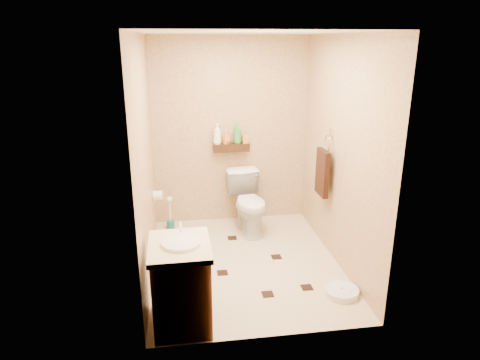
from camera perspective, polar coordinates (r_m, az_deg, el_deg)
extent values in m
plane|color=#C8B692|center=(4.79, 0.71, -10.95)|extent=(2.50, 2.50, 0.00)
cube|color=tan|center=(5.54, -1.28, 6.38)|extent=(2.00, 0.04, 2.40)
cube|color=tan|center=(3.17, 4.35, -2.83)|extent=(2.00, 0.04, 2.40)
cube|color=tan|center=(4.30, -12.51, 2.46)|extent=(0.04, 2.50, 2.40)
cube|color=tan|center=(4.60, 13.19, 3.43)|extent=(0.04, 2.50, 2.40)
cube|color=silver|center=(4.19, 0.85, 19.09)|extent=(2.00, 2.50, 0.02)
cube|color=#35210E|center=(5.51, -1.16, 4.38)|extent=(0.46, 0.14, 0.10)
cube|color=black|center=(4.60, -2.36, -12.25)|extent=(0.11, 0.11, 0.01)
cube|color=black|center=(4.92, 4.87, -10.17)|extent=(0.11, 0.11, 0.01)
cube|color=black|center=(4.27, 3.72, -14.95)|extent=(0.11, 0.11, 0.01)
cube|color=black|center=(5.19, -6.79, -8.64)|extent=(0.11, 0.11, 0.01)
cube|color=black|center=(4.41, 8.90, -13.96)|extent=(0.11, 0.11, 0.01)
cube|color=black|center=(5.33, -1.06, -7.73)|extent=(0.11, 0.11, 0.01)
imported|color=white|center=(5.41, 1.21, -3.05)|extent=(0.52, 0.79, 0.75)
cube|color=brown|center=(3.75, -7.83, -13.89)|extent=(0.48, 0.58, 0.70)
cube|color=#F7F1B2|center=(3.57, -8.09, -8.79)|extent=(0.51, 0.62, 0.05)
cylinder|color=white|center=(3.56, -7.81, -8.38)|extent=(0.32, 0.32, 0.05)
cylinder|color=silver|center=(3.71, -7.90, -6.21)|extent=(0.03, 0.03, 0.11)
cylinder|color=white|center=(4.36, 13.39, -14.27)|extent=(0.34, 0.34, 0.06)
cylinder|color=white|center=(4.34, 13.42, -13.90)|extent=(0.20, 0.20, 0.01)
cylinder|color=#186363|center=(5.65, -9.24, -5.87)|extent=(0.10, 0.10, 0.11)
cylinder|color=white|center=(5.57, -9.34, -3.98)|extent=(0.02, 0.02, 0.31)
sphere|color=white|center=(5.52, -9.42, -2.58)|extent=(0.07, 0.07, 0.07)
cube|color=silver|center=(4.78, 12.11, 6.27)|extent=(0.03, 0.06, 0.08)
torus|color=silver|center=(4.79, 11.62, 4.87)|extent=(0.02, 0.19, 0.19)
cube|color=#321C0F|center=(4.87, 10.93, 0.97)|extent=(0.06, 0.30, 0.52)
cylinder|color=white|center=(5.10, -10.93, -2.05)|extent=(0.11, 0.11, 0.11)
cylinder|color=silver|center=(5.08, -11.42, -1.43)|extent=(0.04, 0.02, 0.02)
imported|color=white|center=(5.45, -3.07, 6.19)|extent=(0.12, 0.12, 0.27)
imported|color=orange|center=(5.47, -1.87, 5.67)|extent=(0.10, 0.10, 0.16)
imported|color=orange|center=(5.47, -1.76, 5.51)|extent=(0.13, 0.13, 0.13)
imported|color=green|center=(5.48, -0.36, 6.23)|extent=(0.12, 0.12, 0.26)
imported|color=#C68A42|center=(5.50, 0.69, 5.76)|extent=(0.08, 0.08, 0.16)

